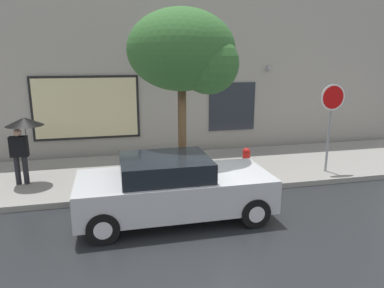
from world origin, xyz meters
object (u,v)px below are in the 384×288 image
object	(u,v)px
street_tree	(187,53)
stop_sign	(331,111)
fire_hydrant	(246,161)
pedestrian_with_umbrella	(23,132)
parked_car	(173,188)

from	to	relation	value
street_tree	stop_sign	xyz separation A→B (m)	(4.32, 0.15, -1.59)
street_tree	stop_sign	distance (m)	4.60
fire_hydrant	street_tree	bearing A→B (deg)	-164.83
street_tree	pedestrian_with_umbrella	bearing A→B (deg)	166.21
stop_sign	street_tree	bearing A→B (deg)	-178.05
stop_sign	parked_car	bearing A→B (deg)	-160.51
fire_hydrant	street_tree	size ratio (longest dim) A/B	0.17
fire_hydrant	stop_sign	world-z (taller)	stop_sign
fire_hydrant	stop_sign	bearing A→B (deg)	-8.48
fire_hydrant	pedestrian_with_umbrella	size ratio (longest dim) A/B	0.43
pedestrian_with_umbrella	stop_sign	xyz separation A→B (m)	(8.53, -0.89, 0.40)
fire_hydrant	street_tree	xyz separation A→B (m)	(-1.88, -0.51, 3.06)
parked_car	stop_sign	size ratio (longest dim) A/B	1.61
fire_hydrant	pedestrian_with_umbrella	xyz separation A→B (m)	(-6.09, 0.52, 1.06)
parked_car	fire_hydrant	size ratio (longest dim) A/B	5.37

